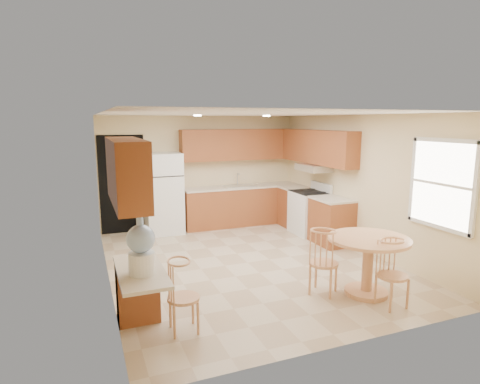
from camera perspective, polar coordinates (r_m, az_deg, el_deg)
name	(u,v)px	position (r m, az deg, el deg)	size (l,w,h in m)	color
floor	(247,263)	(6.95, 1.07, -10.00)	(5.50, 5.50, 0.00)	#C1AC8C
ceiling	(248,114)	(6.53, 1.15, 11.06)	(4.50, 5.50, 0.02)	white
wall_back	(201,171)	(9.20, -5.54, 2.93)	(4.50, 0.02, 2.50)	beige
wall_front	(351,233)	(4.29, 15.53, -5.68)	(4.50, 0.02, 2.50)	beige
wall_left	(105,200)	(6.14, -18.66, -1.14)	(0.02, 5.50, 2.50)	beige
wall_right	(359,183)	(7.77, 16.60, 1.24)	(0.02, 5.50, 2.50)	beige
doorway	(122,185)	(8.89, -16.38, 1.02)	(0.90, 0.02, 2.10)	black
base_cab_back	(242,206)	(9.34, 0.23, -1.99)	(2.75, 0.60, 0.87)	#9A4F27
counter_back	(242,187)	(9.25, 0.23, 0.77)	(2.75, 0.63, 0.04)	beige
base_cab_right_a	(295,207)	(9.27, 7.79, -2.17)	(0.60, 0.59, 0.87)	#9A4F27
counter_right_a	(295,188)	(9.18, 7.86, 0.60)	(0.63, 0.59, 0.04)	beige
base_cab_right_b	(331,222)	(8.07, 12.87, -4.18)	(0.60, 0.80, 0.87)	#9A4F27
counter_right_b	(332,199)	(7.97, 13.00, -1.01)	(0.63, 0.80, 0.04)	beige
upper_cab_back	(239,145)	(9.27, -0.08, 6.76)	(2.75, 0.33, 0.70)	#9A4F27
upper_cab_right	(317,147)	(8.60, 10.93, 6.32)	(0.33, 2.42, 0.70)	#9A4F27
upper_cab_left	(127,172)	(4.48, -15.82, 2.80)	(0.33, 1.40, 0.70)	#9A4F27
sink	(241,186)	(9.24, 0.09, 0.89)	(0.78, 0.44, 0.01)	silver
range_hood	(314,168)	(8.56, 10.46, 3.43)	(0.50, 0.76, 0.14)	silver
desk_pedestal	(137,291)	(5.15, -14.38, -13.45)	(0.48, 0.42, 0.72)	#9A4F27
desk_top	(140,271)	(4.65, -13.97, -10.84)	(0.50, 1.20, 0.04)	beige
window	(442,184)	(6.39, 26.81, 1.00)	(0.06, 1.12, 1.30)	white
can_light_a	(197,115)	(7.50, -6.07, 10.77)	(0.14, 0.14, 0.02)	white
can_light_b	(267,116)	(8.00, 3.81, 10.76)	(0.14, 0.14, 0.02)	white
refrigerator	(163,193)	(8.70, -10.86, -0.19)	(0.76, 0.74, 1.72)	white
stove	(309,212)	(8.68, 9.84, -2.83)	(0.65, 0.76, 1.09)	white
dining_table	(368,257)	(5.86, 17.74, -8.85)	(1.10, 1.10, 0.82)	tan
chair_table_a	(327,257)	(5.66, 12.33, -9.01)	(0.41, 0.50, 0.92)	tan
chair_table_b	(398,269)	(5.53, 21.54, -10.20)	(0.39, 0.39, 0.88)	tan
chair_desk	(185,291)	(4.64, -7.83, -13.83)	(0.37, 0.48, 0.85)	tan
water_crock	(141,248)	(4.42, -13.89, -7.79)	(0.30, 0.30, 0.63)	white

